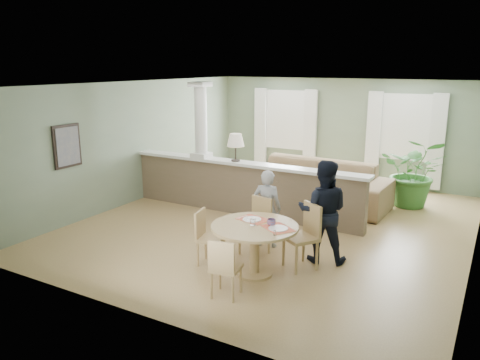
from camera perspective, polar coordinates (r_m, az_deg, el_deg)
The scene contains 12 objects.
ground at distance 9.32m, azimuth 4.48°, elevation -5.25°, with size 8.00×8.00×0.00m, color tan.
room_shell at distance 9.47m, azimuth 6.15°, elevation 6.31°, with size 7.02×8.02×2.71m.
pony_wall at distance 9.72m, azimuth -0.20°, elevation -0.05°, with size 5.32×0.38×2.70m.
sofa at distance 10.50m, azimuth 8.79°, elevation -0.39°, with size 3.33×1.30×0.97m, color olive.
houseplant at distance 10.85m, azimuth 20.54°, elevation 0.87°, with size 1.38×1.20×1.54m, color #356E2C.
dining_table at distance 6.91m, azimuth 1.87°, elevation -6.78°, with size 1.28×1.28×0.88m.
chair_far_boy at distance 7.73m, azimuth 2.12°, elevation -5.26°, with size 0.50×0.50×0.94m.
chair_far_man at distance 7.25m, azimuth 7.93°, elevation -6.41°, with size 0.63×0.63×1.01m.
chair_near at distance 6.30m, azimuth -1.94°, elevation -10.41°, with size 0.44×0.44×0.84m.
chair_side at distance 7.35m, azimuth -4.09°, elevation -6.67°, with size 0.46×0.46×0.86m.
child_person at distance 7.98m, azimuth 3.32°, elevation -3.48°, with size 0.49×0.32×1.35m, color gray.
man_person at distance 7.44m, azimuth 10.09°, elevation -3.80°, with size 0.80×0.62×1.64m, color black.
Camera 1 is at (3.68, -7.99, 3.07)m, focal length 35.00 mm.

